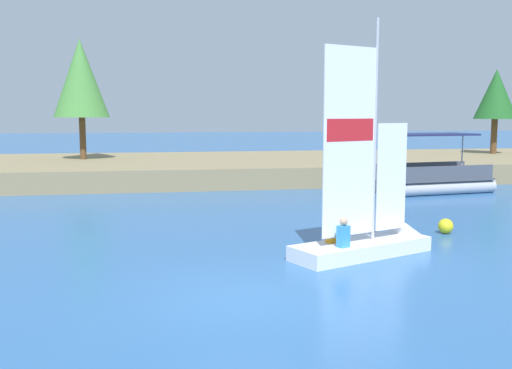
{
  "coord_description": "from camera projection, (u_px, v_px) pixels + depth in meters",
  "views": [
    {
      "loc": [
        -1.68,
        -11.13,
        3.62
      ],
      "look_at": [
        1.75,
        8.37,
        1.2
      ],
      "focal_mm": 41.19,
      "sensor_mm": 36.0,
      "label": 1
    }
  ],
  "objects": [
    {
      "name": "channel_buoy",
      "position": [
        446.0,
        226.0,
        17.69
      ],
      "size": [
        0.45,
        0.45,
        0.45
      ],
      "primitive_type": "sphere",
      "color": "yellow",
      "rests_on": "ground"
    },
    {
      "name": "ground_plane",
      "position": [
        242.0,
        297.0,
        11.61
      ],
      "size": [
        200.0,
        200.0,
        0.0
      ],
      "primitive_type": "plane",
      "color": "#2D609E"
    },
    {
      "name": "shore_bank",
      "position": [
        183.0,
        168.0,
        33.18
      ],
      "size": [
        80.0,
        12.58,
        1.02
      ],
      "primitive_type": "cube",
      "color": "#897A56",
      "rests_on": "ground"
    },
    {
      "name": "shoreline_tree_left",
      "position": [
        81.0,
        79.0,
        32.63
      ],
      "size": [
        3.06,
        3.06,
        6.69
      ],
      "color": "brown",
      "rests_on": "shore_bank"
    },
    {
      "name": "sailboat",
      "position": [
        380.0,
        234.0,
        15.27
      ],
      "size": [
        4.44,
        2.74,
        6.31
      ],
      "rotation": [
        0.0,
        0.0,
        0.4
      ],
      "color": "white",
      "rests_on": "ground"
    },
    {
      "name": "shoreline_tree_midleft",
      "position": [
        496.0,
        95.0,
        37.26
      ],
      "size": [
        2.65,
        2.65,
        5.36
      ],
      "color": "brown",
      "rests_on": "shore_bank"
    },
    {
      "name": "pontoon_boat",
      "position": [
        431.0,
        178.0,
        26.78
      ],
      "size": [
        5.76,
        2.92,
        2.7
      ],
      "rotation": [
        0.0,
        0.0,
        0.14
      ],
      "color": "#B2B2B7",
      "rests_on": "ground"
    }
  ]
}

